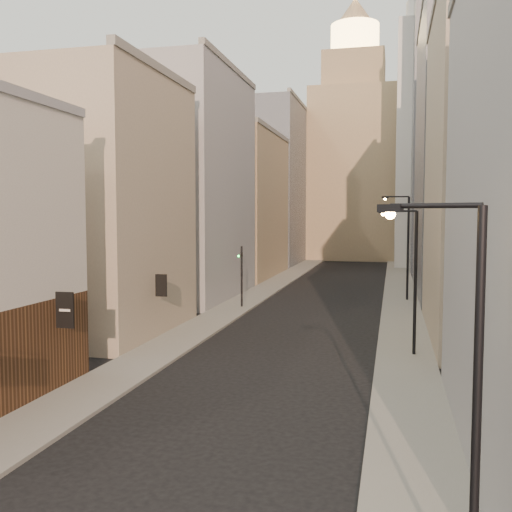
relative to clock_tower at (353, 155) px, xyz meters
The scene contains 15 objects.
sidewalk_left 41.32m from the clock_tower, 98.46° to the right, with size 3.00×140.00×0.15m, color gray.
sidewalk_right 41.64m from the clock_tower, 78.54° to the right, with size 3.00×140.00×0.15m, color gray.
left_bldg_beige 67.60m from the clock_tower, 99.46° to the right, with size 8.00×12.00×16.00m, color gray.
left_bldg_grey 51.76m from the clock_tower, 102.41° to the right, with size 8.00×16.00×20.00m, color #939498.
left_bldg_tan 35.05m from the clock_tower, 108.97° to the right, with size 8.00×18.00×17.00m, color #998364.
left_bldg_wingrid 17.23m from the clock_tower, 132.51° to the right, with size 8.00×20.00×24.00m, color gray.
right_bldg_beige 63.81m from the clock_tower, 78.16° to the right, with size 8.00×16.00×20.00m, color gray.
right_bldg_wingrid 44.21m from the clock_tower, 72.80° to the right, with size 8.00×20.00×26.00m, color gray.
highrise 24.93m from the clock_tower, 36.38° to the right, with size 21.00×23.00×51.20m.
clock_tower is the anchor object (origin of this frame).
white_tower 17.83m from the clock_tower, 51.84° to the right, with size 8.00×8.00×41.50m.
streetlamp_near 89.28m from the clock_tower, 84.74° to the right, with size 1.92×0.90×7.73m.
streetlamp_mid 69.59m from the clock_tower, 83.50° to the right, with size 2.03×0.21×7.75m.
streetlamp_far 50.25m from the clock_tower, 80.78° to the right, with size 2.38×0.49×9.09m.
traffic_light_left 56.92m from the clock_tower, 95.15° to the right, with size 0.62×0.57×5.00m.
Camera 1 is at (5.75, -6.67, 7.52)m, focal length 40.00 mm.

